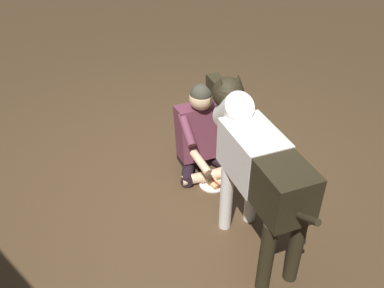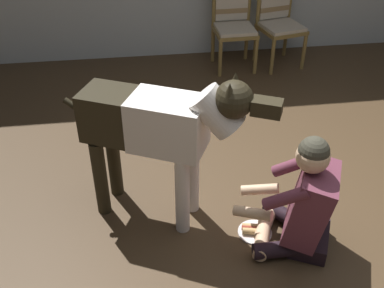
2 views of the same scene
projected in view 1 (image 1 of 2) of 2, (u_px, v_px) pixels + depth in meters
name	position (u px, v px, depth m)	size (l,w,h in m)	color
ground_plane	(177.00, 172.00, 3.97)	(14.46, 14.46, 0.00)	#483521
person_sitting_on_floor	(201.00, 135.00, 3.82)	(0.72, 0.63, 0.87)	black
large_dog	(256.00, 162.00, 2.85)	(1.37, 0.75, 1.19)	silver
hot_dog_on_plate	(212.00, 182.00, 3.80)	(0.24, 0.24, 0.06)	silver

